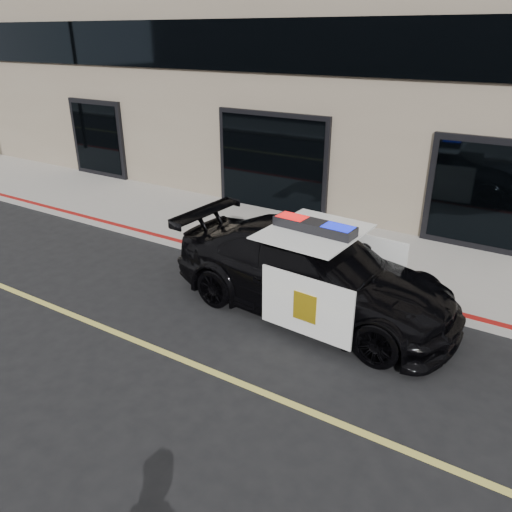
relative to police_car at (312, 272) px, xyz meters
The scene contains 4 objects.
ground 3.61m from the police_car, 133.95° to the right, with size 120.00×120.00×0.00m, color black.
sidewalk_n 3.72m from the police_car, 131.98° to the left, with size 60.00×3.50×0.15m, color gray.
police_car is the anchor object (origin of this frame).
fire_hydrant 2.75m from the police_car, 137.50° to the left, with size 0.33×0.46×0.74m.
Camera 1 is at (5.92, -5.00, 4.80)m, focal length 35.00 mm.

